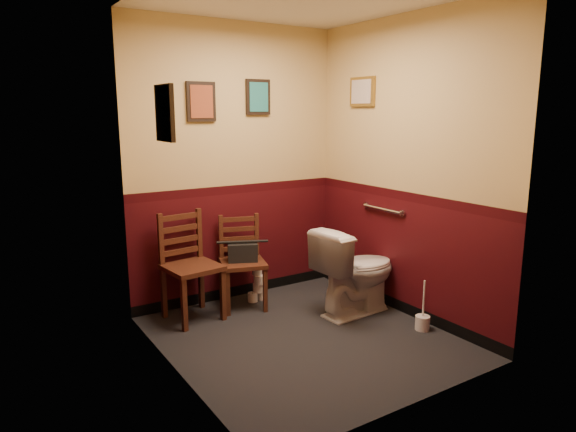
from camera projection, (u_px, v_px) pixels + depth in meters
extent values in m
cube|color=black|center=(304.00, 338.00, 4.30)|extent=(2.20, 2.40, 0.00)
cube|color=#39090D|center=(236.00, 165.00, 5.02)|extent=(2.20, 0.00, 2.70)
cube|color=#39090D|center=(420.00, 199.00, 3.04)|extent=(2.20, 0.00, 2.70)
cube|color=#39090D|center=(171.00, 189.00, 3.45)|extent=(0.00, 2.40, 2.70)
cube|color=#39090D|center=(406.00, 169.00, 4.61)|extent=(0.00, 2.40, 2.70)
cylinder|color=silver|center=(382.00, 209.00, 4.88)|extent=(0.03, 0.50, 0.03)
cylinder|color=silver|center=(403.00, 213.00, 4.69)|extent=(0.02, 0.06, 0.06)
cylinder|color=silver|center=(366.00, 205.00, 5.10)|extent=(0.02, 0.06, 0.06)
cube|color=black|center=(201.00, 102.00, 4.70)|extent=(0.28, 0.03, 0.36)
cube|color=brown|center=(202.00, 102.00, 4.69)|extent=(0.22, 0.01, 0.30)
cube|color=black|center=(258.00, 97.00, 5.01)|extent=(0.26, 0.03, 0.34)
cube|color=#237171|center=(259.00, 97.00, 4.99)|extent=(0.20, 0.01, 0.28)
cube|color=black|center=(165.00, 113.00, 3.44)|extent=(0.03, 0.30, 0.38)
cube|color=#B6A38F|center=(167.00, 113.00, 3.45)|extent=(0.01, 0.24, 0.31)
cube|color=olive|center=(362.00, 92.00, 4.96)|extent=(0.03, 0.34, 0.28)
cube|color=#B6A38F|center=(361.00, 92.00, 4.95)|extent=(0.01, 0.28, 0.22)
imported|color=white|center=(356.00, 271.00, 4.77)|extent=(0.85, 0.51, 0.81)
cylinder|color=silver|center=(422.00, 323.00, 4.45)|extent=(0.12, 0.12, 0.12)
cylinder|color=silver|center=(424.00, 300.00, 4.41)|extent=(0.02, 0.02, 0.35)
cube|color=#562A1A|center=(192.00, 267.00, 4.61)|extent=(0.50, 0.50, 0.04)
cube|color=#562A1A|center=(184.00, 304.00, 4.39)|extent=(0.05, 0.05, 0.49)
cube|color=#562A1A|center=(164.00, 292.00, 4.68)|extent=(0.05, 0.05, 0.49)
cube|color=#562A1A|center=(223.00, 294.00, 4.63)|extent=(0.05, 0.05, 0.49)
cube|color=#562A1A|center=(201.00, 283.00, 4.92)|extent=(0.05, 0.05, 0.49)
cube|color=#562A1A|center=(161.00, 240.00, 4.59)|extent=(0.05, 0.04, 0.49)
cube|color=#562A1A|center=(199.00, 234.00, 4.83)|extent=(0.05, 0.04, 0.49)
cube|color=#562A1A|center=(181.00, 251.00, 4.74)|extent=(0.37, 0.07, 0.05)
cube|color=#562A1A|center=(181.00, 240.00, 4.71)|extent=(0.37, 0.07, 0.05)
cube|color=#562A1A|center=(180.00, 228.00, 4.69)|extent=(0.37, 0.07, 0.05)
cube|color=#562A1A|center=(180.00, 217.00, 4.67)|extent=(0.37, 0.07, 0.05)
cube|color=#562A1A|center=(243.00, 263.00, 4.90)|extent=(0.52, 0.52, 0.04)
cube|color=#562A1A|center=(228.00, 293.00, 4.73)|extent=(0.05, 0.05, 0.44)
cube|color=#562A1A|center=(222.00, 281.00, 5.06)|extent=(0.05, 0.05, 0.44)
cube|color=#562A1A|center=(265.00, 289.00, 4.82)|extent=(0.05, 0.05, 0.44)
cube|color=#562A1A|center=(257.00, 278.00, 5.15)|extent=(0.05, 0.05, 0.44)
cube|color=#562A1A|center=(221.00, 237.00, 4.98)|extent=(0.05, 0.04, 0.44)
cube|color=#562A1A|center=(257.00, 235.00, 5.07)|extent=(0.05, 0.04, 0.44)
cube|color=#562A1A|center=(239.00, 248.00, 5.05)|extent=(0.33, 0.12, 0.04)
cube|color=#562A1A|center=(239.00, 239.00, 5.03)|extent=(0.33, 0.12, 0.04)
cube|color=#562A1A|center=(239.00, 229.00, 5.01)|extent=(0.33, 0.12, 0.04)
cube|color=#562A1A|center=(239.00, 219.00, 4.99)|extent=(0.33, 0.12, 0.04)
cube|color=black|center=(243.00, 252.00, 4.87)|extent=(0.31, 0.24, 0.17)
cylinder|color=black|center=(242.00, 242.00, 4.85)|extent=(0.23, 0.12, 0.02)
cylinder|color=silver|center=(253.00, 297.00, 5.12)|extent=(0.10, 0.10, 0.09)
cylinder|color=silver|center=(262.00, 295.00, 5.17)|extent=(0.10, 0.10, 0.09)
cylinder|color=silver|center=(258.00, 288.00, 5.12)|extent=(0.10, 0.10, 0.09)
cylinder|color=silver|center=(259.00, 280.00, 5.09)|extent=(0.10, 0.10, 0.09)
cylinder|color=silver|center=(257.00, 270.00, 5.09)|extent=(0.10, 0.10, 0.09)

